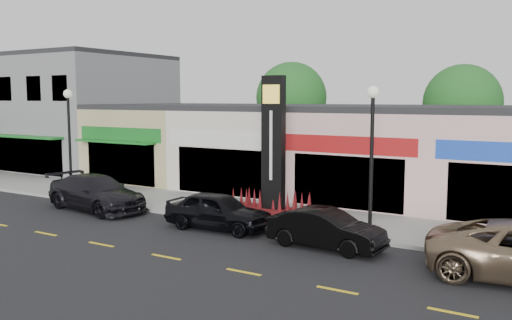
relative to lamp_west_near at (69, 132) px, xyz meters
The scene contains 15 objects.
ground 9.07m from the lamp_west_near, 17.35° to the right, with size 120.00×120.00×0.00m, color black.
sidewalk 8.89m from the lamp_west_near, 13.02° to the left, with size 52.00×4.30×0.15m, color gray.
curb 8.70m from the lamp_west_near, ahead, with size 52.00×0.20×0.15m, color gray.
building_grey_2story 13.45m from the lamp_west_near, 138.08° to the left, with size 12.00×10.95×8.30m.
shop_beige 9.04m from the lamp_west_near, 93.19° to the left, with size 7.00×10.85×4.80m.
shop_cream 11.13m from the lamp_west_near, 54.08° to the left, with size 7.00×10.01×4.80m.
shop_pink_w 16.25m from the lamp_west_near, 33.61° to the left, with size 7.00×10.01×4.80m.
tree_rear_west 17.55m from the lamp_west_near, 76.76° to the left, with size 5.20×5.20×7.83m.
tree_rear_mid 23.39m from the lamp_west_near, 46.74° to the left, with size 4.80×4.80×7.29m.
lamp_west_near is the anchor object (origin of this frame).
lamp_east_near 16.00m from the lamp_west_near, ahead, with size 0.44×0.44×5.47m.
pylon_sign 11.19m from the lamp_west_near, ahead, with size 4.20×1.30×6.00m.
car_dark_sedan 4.45m from the lamp_west_near, 22.43° to the right, with size 5.60×2.28×1.62m, color black.
car_black_sedan 10.75m from the lamp_west_near, ahead, with size 4.39×1.77×1.50m, color black.
car_black_conv 15.42m from the lamp_west_near, ahead, with size 4.14×1.44×1.37m, color black.
Camera 1 is at (14.39, -16.30, 5.19)m, focal length 38.00 mm.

